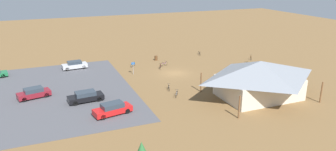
% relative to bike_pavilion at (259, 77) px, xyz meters
% --- Properties ---
extents(ground, '(160.00, 160.00, 0.00)m').
position_rel_bike_pavilion_xyz_m(ground, '(6.42, -14.37, -2.96)').
color(ground, brown).
rests_on(ground, ground).
extents(parking_lot_asphalt, '(33.60, 29.15, 0.05)m').
position_rel_bike_pavilion_xyz_m(parking_lot_asphalt, '(32.02, -12.36, -2.94)').
color(parking_lot_asphalt, '#4C4C51').
rests_on(parking_lot_asphalt, ground).
extents(bike_pavilion, '(13.19, 10.03, 5.15)m').
position_rel_bike_pavilion_xyz_m(bike_pavilion, '(0.00, 0.00, 0.00)').
color(bike_pavilion, beige).
rests_on(bike_pavilion, ground).
extents(trash_bin, '(0.60, 0.60, 0.90)m').
position_rel_bike_pavilion_xyz_m(trash_bin, '(6.42, -23.53, -2.51)').
color(trash_bin, brown).
rests_on(trash_bin, ground).
extents(lot_sign, '(0.56, 0.08, 2.20)m').
position_rel_bike_pavilion_xyz_m(lot_sign, '(13.09, -16.45, -1.55)').
color(lot_sign, '#99999E').
rests_on(lot_sign, ground).
extents(bicycle_red_by_bin, '(0.81, 1.59, 0.83)m').
position_rel_bike_pavilion_xyz_m(bicycle_red_by_bin, '(7.65, -17.94, -2.59)').
color(bicycle_red_by_bin, black).
rests_on(bicycle_red_by_bin, ground).
extents(bicycle_green_trailside, '(1.17, 1.29, 0.87)m').
position_rel_bike_pavilion_xyz_m(bicycle_green_trailside, '(11.92, -20.77, -2.57)').
color(bicycle_green_trailside, black).
rests_on(bicycle_green_trailside, ground).
extents(bicycle_black_lone_east, '(0.50, 1.58, 0.75)m').
position_rel_bike_pavilion_xyz_m(bicycle_black_lone_east, '(-3.41, -24.12, -2.62)').
color(bicycle_black_lone_east, black).
rests_on(bicycle_black_lone_east, ground).
extents(bicycle_silver_lone_west, '(0.63, 1.62, 0.83)m').
position_rel_bike_pavilion_xyz_m(bicycle_silver_lone_west, '(10.38, -7.20, -2.60)').
color(bicycle_silver_lone_west, black).
rests_on(bicycle_silver_lone_west, ground).
extents(bicycle_purple_edge_south, '(1.64, 0.71, 0.85)m').
position_rel_bike_pavilion_xyz_m(bicycle_purple_edge_south, '(6.44, -19.21, -2.58)').
color(bicycle_purple_edge_south, black).
rests_on(bicycle_purple_edge_south, ground).
extents(bicycle_orange_edge_north, '(0.95, 1.54, 0.91)m').
position_rel_bike_pavilion_xyz_m(bicycle_orange_edge_north, '(-11.04, -16.81, -2.57)').
color(bicycle_orange_edge_north, black).
rests_on(bicycle_orange_edge_north, ground).
extents(bicycle_yellow_yard_right, '(1.47, 1.02, 0.90)m').
position_rel_bike_pavilion_xyz_m(bicycle_yellow_yard_right, '(-8.07, -13.41, -2.56)').
color(bicycle_yellow_yard_right, black).
rests_on(bicycle_yellow_yard_right, ground).
extents(bicycle_white_near_sign, '(0.97, 1.52, 0.91)m').
position_rel_bike_pavilion_xyz_m(bicycle_white_near_sign, '(10.40, -4.32, -2.57)').
color(bicycle_white_near_sign, black).
rests_on(bicycle_white_near_sign, ground).
extents(car_red_front_row, '(4.88, 2.64, 1.47)m').
position_rel_bike_pavilion_xyz_m(car_red_front_row, '(19.95, -1.78, -2.19)').
color(car_red_front_row, red).
rests_on(car_red_front_row, parking_lot_asphalt).
extents(car_maroon_far_end, '(4.55, 2.71, 1.43)m').
position_rel_bike_pavilion_xyz_m(car_maroon_far_end, '(28.72, -11.16, -2.20)').
color(car_maroon_far_end, maroon).
rests_on(car_maroon_far_end, parking_lot_asphalt).
extents(car_silver_by_curb, '(4.41, 2.09, 1.42)m').
position_rel_bike_pavilion_xyz_m(car_silver_by_curb, '(21.90, -23.37, -2.20)').
color(car_silver_by_curb, '#BCBCC1').
rests_on(car_silver_by_curb, parking_lot_asphalt).
extents(car_black_aisle_side, '(4.74, 2.28, 1.39)m').
position_rel_bike_pavilion_xyz_m(car_black_aisle_side, '(22.34, -7.22, -2.22)').
color(car_black_aisle_side, black).
rests_on(car_black_aisle_side, parking_lot_asphalt).
extents(visitor_near_lot, '(0.40, 0.37, 1.76)m').
position_rel_bike_pavilion_xyz_m(visitor_near_lot, '(-9.13, -8.35, -2.04)').
color(visitor_near_lot, '#2D3347').
rests_on(visitor_near_lot, ground).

